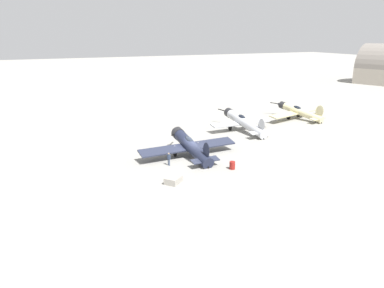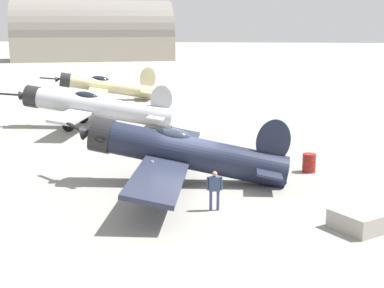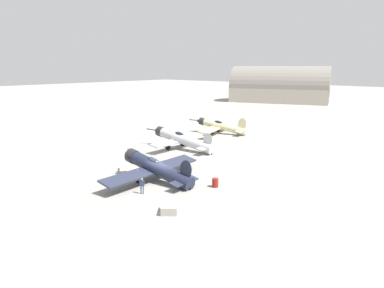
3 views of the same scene
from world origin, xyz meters
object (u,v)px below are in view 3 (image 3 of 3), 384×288
Objects in this scene: airplane_mid_apron at (182,139)px; fuel_drum at (215,183)px; ground_crew_mechanic at (142,184)px; equipment_crate at (169,209)px; airplane_foreground at (156,168)px; airplane_far_line at (220,126)px.

fuel_drum is at bearing 142.82° from airplane_mid_apron.
airplane_mid_apron is 7.86× the size of ground_crew_mechanic.
ground_crew_mechanic reaches higher than equipment_crate.
airplane_mid_apron is (-12.64, -7.88, 0.04)m from airplane_foreground.
airplane_foreground is 3.99m from ground_crew_mechanic.
airplane_far_line reaches higher than ground_crew_mechanic.
airplane_far_line is at bearing -144.43° from fuel_drum.
equipment_crate is (31.18, 17.88, -1.01)m from airplane_far_line.
airplane_foreground is 6.50m from fuel_drum.
airplane_foreground is at bearing -162.37° from ground_crew_mechanic.
equipment_crate is at bearing 104.89° from airplane_far_line.
airplane_foreground reaches higher than ground_crew_mechanic.
equipment_crate is at bearing 64.40° from ground_crew_mechanic.
ground_crew_mechanic is at bearing 98.37° from airplane_far_line.
ground_crew_mechanic is 7.36m from fuel_drum.
ground_crew_mechanic is 0.74× the size of equipment_crate.
ground_crew_mechanic is at bearing -33.75° from fuel_drum.
airplane_foreground reaches higher than fuel_drum.
airplane_far_line is 35.95m from equipment_crate.
airplane_far_line reaches higher than airplane_foreground.
airplane_far_line reaches higher than fuel_drum.
airplane_foreground is 14.21× the size of fuel_drum.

